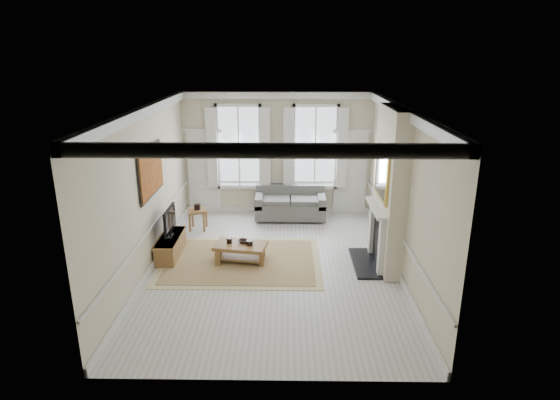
{
  "coord_description": "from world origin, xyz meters",
  "views": [
    {
      "loc": [
        0.28,
        -9.11,
        4.48
      ],
      "look_at": [
        0.13,
        0.85,
        1.25
      ],
      "focal_mm": 30.0,
      "sensor_mm": 36.0,
      "label": 1
    }
  ],
  "objects_px": {
    "coffee_table": "(241,247)",
    "tv_stand": "(171,246)",
    "sofa": "(290,205)",
    "side_table": "(198,213)"
  },
  "relations": [
    {
      "from": "side_table",
      "to": "coffee_table",
      "type": "distance_m",
      "value": 2.32
    },
    {
      "from": "side_table",
      "to": "tv_stand",
      "type": "distance_m",
      "value": 1.7
    },
    {
      "from": "coffee_table",
      "to": "tv_stand",
      "type": "bearing_deg",
      "value": -179.51
    },
    {
      "from": "side_table",
      "to": "tv_stand",
      "type": "relative_size",
      "value": 0.43
    },
    {
      "from": "sofa",
      "to": "tv_stand",
      "type": "relative_size",
      "value": 1.45
    },
    {
      "from": "sofa",
      "to": "tv_stand",
      "type": "bearing_deg",
      "value": -136.77
    },
    {
      "from": "coffee_table",
      "to": "side_table",
      "type": "bearing_deg",
      "value": 133.91
    },
    {
      "from": "sofa",
      "to": "coffee_table",
      "type": "distance_m",
      "value": 3.03
    },
    {
      "from": "side_table",
      "to": "sofa",
      "type": "bearing_deg",
      "value": 20.49
    },
    {
      "from": "sofa",
      "to": "side_table",
      "type": "relative_size",
      "value": 3.36
    }
  ]
}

